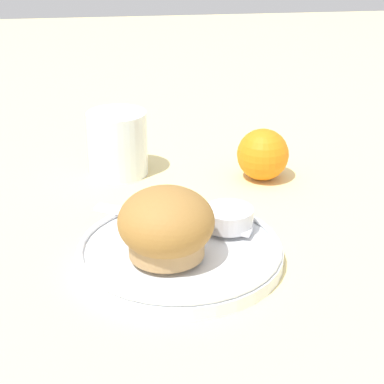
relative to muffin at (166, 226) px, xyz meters
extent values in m
plane|color=beige|center=(0.02, 0.02, -0.05)|extent=(3.00, 3.00, 0.00)
cylinder|color=white|center=(0.02, 0.02, -0.04)|extent=(0.22, 0.22, 0.01)
torus|color=white|center=(0.02, 0.02, -0.03)|extent=(0.21, 0.21, 0.01)
cylinder|color=tan|center=(0.00, 0.00, -0.02)|extent=(0.08, 0.08, 0.03)
ellipsoid|color=olive|center=(0.00, 0.00, 0.00)|extent=(0.10, 0.10, 0.07)
cylinder|color=silver|center=(0.07, 0.05, -0.02)|extent=(0.05, 0.05, 0.02)
cylinder|color=white|center=(0.07, 0.05, -0.01)|extent=(0.05, 0.05, 0.00)
sphere|color=#4C194C|center=(0.03, 0.07, -0.02)|extent=(0.01, 0.01, 0.01)
sphere|color=#4C194C|center=(0.04, 0.07, -0.02)|extent=(0.01, 0.01, 0.01)
cube|color=silver|center=(0.01, 0.07, -0.03)|extent=(0.17, 0.10, 0.00)
sphere|color=orange|center=(0.15, 0.22, -0.02)|extent=(0.07, 0.07, 0.07)
cylinder|color=silver|center=(-0.04, 0.26, -0.01)|extent=(0.08, 0.08, 0.09)
camera|label=1|loc=(-0.05, -0.56, 0.30)|focal=60.00mm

